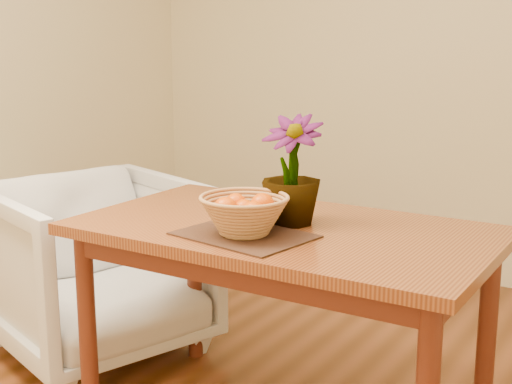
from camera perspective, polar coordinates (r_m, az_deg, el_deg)
The scene contains 7 objects.
wall_back at distance 4.14m, azimuth 15.97°, elevation 11.44°, with size 4.00×0.02×2.70m, color beige.
table at distance 2.43m, azimuth 2.21°, elevation -4.68°, with size 1.40×0.80×0.75m.
placemat at distance 2.28m, azimuth -0.94°, elevation -3.46°, with size 0.40×0.30×0.01m, color #3C1F16.
wicker_basket at distance 2.26m, azimuth -0.94°, elevation -1.97°, with size 0.29×0.29×0.12m.
orange_pile at distance 2.26m, azimuth -0.94°, elevation -1.28°, with size 0.18×0.19×0.08m.
potted_plant at distance 2.40m, azimuth 2.86°, elevation 1.76°, with size 0.21×0.21×0.37m, color #1C4F16.
armchair at distance 3.21m, azimuth -12.59°, elevation -5.22°, with size 0.83×0.78×0.85m, color #7E6357.
Camera 1 is at (1.14, -1.73, 1.36)m, focal length 50.00 mm.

